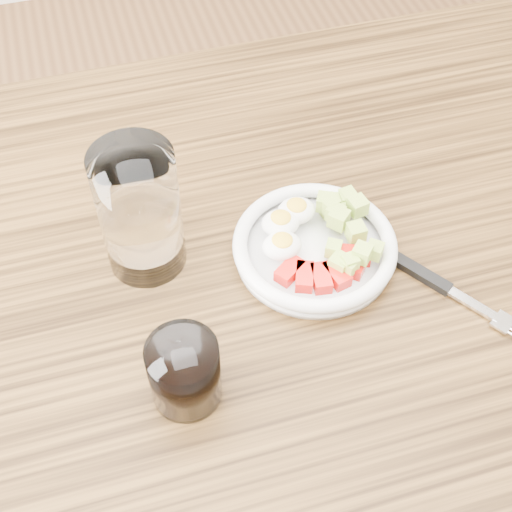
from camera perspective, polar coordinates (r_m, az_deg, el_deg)
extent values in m
plane|color=brown|center=(1.51, 0.50, -19.54)|extent=(4.00, 4.00, 0.00)
cube|color=#563817|center=(0.84, 0.84, -2.49)|extent=(1.50, 0.90, 0.04)
cylinder|color=white|center=(0.85, 4.67, 0.31)|extent=(0.19, 0.19, 0.01)
torus|color=white|center=(0.83, 4.73, 0.92)|extent=(0.19, 0.19, 0.02)
cube|color=red|center=(0.81, 2.71, -1.19)|extent=(0.04, 0.04, 0.02)
cube|color=red|center=(0.81, 3.90, -1.68)|extent=(0.03, 0.04, 0.02)
cube|color=red|center=(0.81, 5.22, -1.78)|extent=(0.02, 0.04, 0.02)
cube|color=red|center=(0.81, 6.46, -1.48)|extent=(0.03, 0.04, 0.02)
cube|color=red|center=(0.82, 7.42, -0.83)|extent=(0.04, 0.04, 0.02)
cube|color=red|center=(0.83, 7.96, 0.05)|extent=(0.04, 0.03, 0.02)
ellipsoid|color=white|center=(0.84, 1.98, 2.65)|extent=(0.05, 0.04, 0.03)
ellipsoid|color=yellow|center=(0.83, 2.00, 3.11)|extent=(0.02, 0.02, 0.01)
ellipsoid|color=white|center=(0.86, 3.24, 3.63)|extent=(0.05, 0.04, 0.03)
ellipsoid|color=yellow|center=(0.85, 3.27, 4.09)|extent=(0.02, 0.02, 0.01)
ellipsoid|color=white|center=(0.82, 2.10, 0.82)|extent=(0.05, 0.04, 0.03)
ellipsoid|color=yellow|center=(0.81, 2.12, 1.28)|extent=(0.02, 0.02, 0.01)
cube|color=#B8D150|center=(0.85, 8.13, 3.97)|extent=(0.02, 0.02, 0.02)
cube|color=#B8D150|center=(0.84, 6.63, 3.00)|extent=(0.03, 0.03, 0.02)
cube|color=#B8D150|center=(0.81, 8.49, 0.22)|extent=(0.03, 0.03, 0.02)
cube|color=#B8D150|center=(0.86, 5.89, 4.10)|extent=(0.02, 0.02, 0.02)
cube|color=#B8D150|center=(0.82, 9.46, 0.45)|extent=(0.03, 0.03, 0.02)
cube|color=#B8D150|center=(0.81, 7.44, -0.78)|extent=(0.02, 0.02, 0.02)
cube|color=#B8D150|center=(0.87, 7.27, 4.49)|extent=(0.02, 0.02, 0.02)
cube|color=#B8D150|center=(0.81, 6.72, -0.62)|extent=(0.03, 0.03, 0.02)
cube|color=#B8D150|center=(0.87, 6.61, 4.10)|extent=(0.03, 0.03, 0.02)
cube|color=#B8D150|center=(0.88, 7.34, 4.73)|extent=(0.02, 0.02, 0.02)
cube|color=#B8D150|center=(0.87, 5.69, 3.84)|extent=(0.02, 0.02, 0.02)
cube|color=#B8D150|center=(0.84, 8.00, 1.90)|extent=(0.02, 0.02, 0.02)
cube|color=#B8D150|center=(0.82, 6.22, 0.58)|extent=(0.02, 0.02, 0.02)
cube|color=#B8D150|center=(0.80, 7.48, -0.78)|extent=(0.02, 0.02, 0.02)
cube|color=#B8D150|center=(0.85, 6.39, 3.41)|extent=(0.03, 0.03, 0.02)
cube|color=#B8D150|center=(0.86, 5.53, 4.31)|extent=(0.03, 0.03, 0.02)
cube|color=#B8D150|center=(0.80, 7.55, -0.48)|extent=(0.02, 0.02, 0.02)
cube|color=#B8D150|center=(0.87, 5.97, 4.21)|extent=(0.03, 0.03, 0.02)
cube|color=black|center=(0.85, 12.21, -0.86)|extent=(0.07, 0.10, 0.01)
cube|color=silver|center=(0.83, 17.04, -3.75)|extent=(0.04, 0.06, 0.00)
cube|color=silver|center=(0.83, 19.15, -5.01)|extent=(0.03, 0.03, 0.00)
cylinder|color=white|center=(0.79, -9.28, 3.54)|extent=(0.09, 0.09, 0.16)
cylinder|color=white|center=(0.71, -5.75, -9.22)|extent=(0.07, 0.07, 0.08)
cylinder|color=black|center=(0.72, -5.73, -9.30)|extent=(0.06, 0.06, 0.07)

